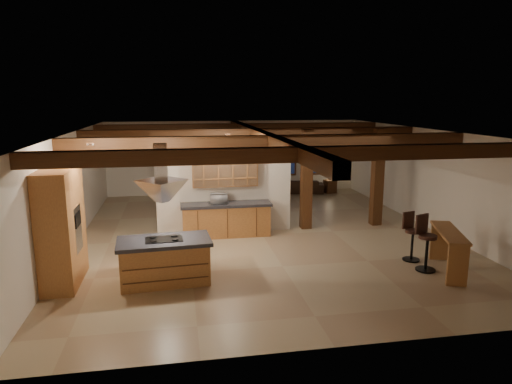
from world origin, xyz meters
The scene contains 22 objects.
ground centered at (0.00, 0.00, 0.00)m, with size 12.00×12.00×0.00m, color tan.
room_walls centered at (0.00, 0.00, 1.78)m, with size 12.00×12.00×12.00m.
ceiling_beams centered at (0.00, 0.00, 2.76)m, with size 10.00×12.00×0.28m.
timber_posts centered at (2.50, 0.50, 1.76)m, with size 2.50×0.30×2.90m.
partition_wall centered at (-1.00, 0.50, 1.10)m, with size 3.80×0.18×2.20m, color silver.
pantry_cabinet centered at (-4.67, -2.60, 1.20)m, with size 0.67×1.60×2.40m.
back_counter centered at (-1.00, 0.11, 0.48)m, with size 2.50×0.66×0.94m.
upper_display_cabinet centered at (-1.00, 0.31, 1.85)m, with size 1.80×0.36×0.95m.
range_hood centered at (-2.62, -2.93, 1.78)m, with size 1.10×1.10×1.40m.
back_windows centered at (2.80, 5.93, 1.50)m, with size 2.70×0.07×1.70m.
framed_art centered at (-1.50, 5.94, 1.70)m, with size 0.65×0.05×0.85m.
recessed_cans centered at (-2.53, -1.93, 2.87)m, with size 3.16×2.46×0.03m.
kitchen_island centered at (-2.62, -2.93, 0.47)m, with size 1.96×1.14×0.94m.
dining_table centered at (-0.54, 3.21, 0.29)m, with size 1.62×0.91×0.57m, color #3F210F.
sofa centered at (2.63, 5.50, 0.27)m, with size 1.83×0.72×0.54m, color black.
microwave centered at (-1.19, 0.11, 1.07)m, with size 0.48×0.32×0.26m, color silver.
bar_counter centered at (3.51, -3.42, 0.63)m, with size 0.99×1.82×0.93m.
side_table centered at (3.80, 5.28, 0.26)m, with size 0.42×0.42×0.52m, color #381C0E.
table_lamp centered at (3.80, 5.28, 0.75)m, with size 0.28×0.28×0.32m.
bar_stool_a centered at (3.07, -3.24, 0.64)m, with size 0.47×0.48×1.25m.
bar_stool_b centered at (3.09, -2.58, 0.58)m, with size 0.42×0.43×1.15m.
dining_chairs centered at (-0.54, 3.21, 0.64)m, with size 1.98×1.98×1.25m.
Camera 1 is at (-2.32, -12.10, 3.78)m, focal length 32.00 mm.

